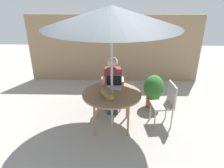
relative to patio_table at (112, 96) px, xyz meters
The scene contains 10 objects.
ground_plane 0.69m from the patio_table, ahead, with size 14.00×14.00×0.00m, color gray.
fence_back 2.45m from the patio_table, 90.00° to the left, with size 5.02×0.08×1.95m, color #937756.
patio_table is the anchor object (origin of this frame).
patio_umbrella 1.46m from the patio_table, ahead, with size 2.31×2.31×2.32m.
chair_occupied 0.85m from the patio_table, 90.00° to the left, with size 0.40×0.40×0.89m.
chair_empty 1.10m from the patio_table, ahead, with size 0.44×0.44×0.89m.
person_seated 0.68m from the patio_table, 90.00° to the left, with size 0.48×0.48×1.23m.
laptop 0.33m from the patio_table, 83.23° to the left, with size 0.31×0.26×0.21m.
cat 0.23m from the patio_table, 116.50° to the right, with size 0.33×0.62×0.17m.
potted_plant_near_fence 1.27m from the patio_table, 40.97° to the left, with size 0.47×0.47×0.79m.
Camera 1 is at (0.10, -3.51, 2.51)m, focal length 33.15 mm.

